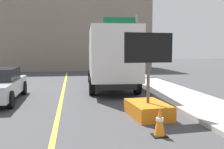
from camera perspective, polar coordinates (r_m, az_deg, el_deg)
lane_center_stripe at (r=6.82m, az=-12.83°, el=-13.02°), size 0.14×36.00×0.01m
arrow_board_trailer at (r=8.39m, az=8.03°, el=-6.07°), size 1.60×1.88×2.70m
box_truck at (r=14.25m, az=-0.28°, el=3.99°), size 2.79×7.61×3.27m
highway_guide_sign at (r=21.03m, az=3.35°, el=8.93°), size 2.79×0.29×5.00m
far_building_block at (r=30.10m, az=-9.14°, el=8.35°), size 16.85×8.08×7.39m
traffic_cone_mid_lane at (r=6.58m, az=10.59°, el=-10.31°), size 0.36×0.36×0.75m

